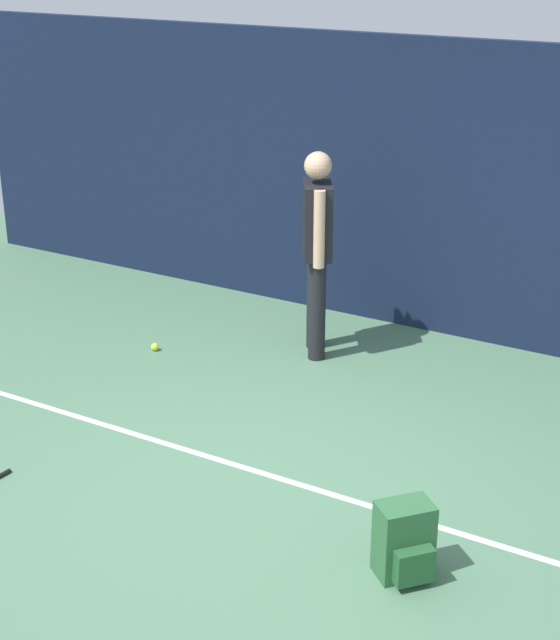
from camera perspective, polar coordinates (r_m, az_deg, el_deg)
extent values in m
plane|color=#4C7556|center=(6.28, -1.84, -9.68)|extent=(12.00, 12.00, 0.00)
cube|color=#141E38|center=(8.30, 9.05, 7.57)|extent=(10.00, 0.10, 2.50)
cube|color=white|center=(6.40, -1.09, -9.01)|extent=(9.00, 0.05, 0.00)
cylinder|color=black|center=(8.06, 2.08, 1.21)|extent=(0.14, 0.14, 0.85)
cylinder|color=black|center=(7.84, 2.20, 0.58)|extent=(0.14, 0.14, 0.85)
cube|color=black|center=(7.71, 2.22, 5.91)|extent=(0.40, 0.46, 0.60)
sphere|color=#D8A884|center=(7.60, 2.27, 9.10)|extent=(0.22, 0.22, 0.22)
cylinder|color=#D8A884|center=(7.93, 2.10, 6.30)|extent=(0.09, 0.09, 0.62)
cylinder|color=#D8A884|center=(7.51, 2.33, 5.36)|extent=(0.09, 0.09, 0.62)
cube|color=#2D6038|center=(5.45, 7.32, -12.71)|extent=(0.35, 0.36, 0.44)
cube|color=#23562D|center=(5.39, 7.93, -14.20)|extent=(0.21, 0.22, 0.20)
sphere|color=#CCE033|center=(8.19, -7.40, -1.59)|extent=(0.07, 0.07, 0.07)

